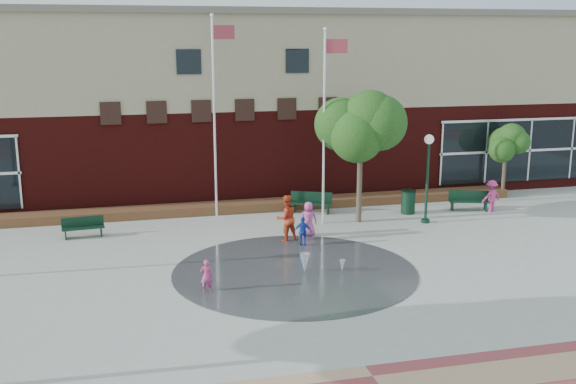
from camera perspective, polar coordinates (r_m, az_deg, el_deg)
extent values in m
plane|color=#666056|center=(20.58, 2.67, -9.54)|extent=(120.00, 120.00, 0.00)
cube|color=#A8A8A0|center=(24.19, 0.00, -6.00)|extent=(46.00, 18.00, 0.01)
cylinder|color=#383A3D|center=(23.28, 0.59, -6.78)|extent=(8.40, 8.40, 0.01)
cube|color=#4D0E0D|center=(36.57, -5.02, 4.10)|extent=(44.00, 10.00, 4.50)
cube|color=tan|center=(36.15, -5.16, 11.16)|extent=(44.00, 10.00, 4.50)
cube|color=slate|center=(36.15, -5.24, 14.81)|extent=(44.40, 10.40, 0.30)
cube|color=black|center=(37.31, 19.73, 3.35)|extent=(10.00, 0.12, 3.19)
cube|color=black|center=(30.86, -8.41, 10.85)|extent=(1.10, 0.10, 1.10)
cube|color=black|center=(31.72, 0.78, 11.04)|extent=(1.10, 0.10, 1.10)
cube|color=maroon|center=(31.32, -3.29, -1.59)|extent=(26.00, 1.20, 0.40)
cylinder|color=white|center=(29.68, -6.25, 6.11)|extent=(0.11, 0.11, 8.71)
sphere|color=white|center=(29.48, -6.47, 14.64)|extent=(0.17, 0.17, 0.17)
cube|color=#A63544|center=(29.53, -5.49, 13.32)|extent=(0.96, 0.03, 0.58)
cylinder|color=white|center=(28.36, 3.06, 5.26)|extent=(0.10, 0.10, 8.13)
sphere|color=white|center=(28.10, 3.16, 13.60)|extent=(0.17, 0.17, 0.17)
cube|color=#A63544|center=(28.16, 4.11, 12.21)|extent=(0.93, 0.18, 0.57)
cylinder|color=#112F20|center=(29.42, 11.69, 0.68)|extent=(0.12, 0.12, 3.48)
cylinder|color=#112F20|center=(29.81, 11.54, -2.43)|extent=(0.37, 0.37, 0.16)
sphere|color=white|center=(29.08, 11.86, 4.39)|extent=(0.41, 0.41, 0.41)
cube|color=#112F20|center=(28.23, -16.95, -2.92)|extent=(1.68, 0.61, 0.05)
cube|color=#112F20|center=(28.37, -17.00, -2.41)|extent=(1.64, 0.20, 0.41)
cube|color=#112F20|center=(30.72, 1.93, -0.95)|extent=(1.96, 1.25, 0.06)
cube|color=#112F20|center=(30.89, 2.00, -0.41)|extent=(1.77, 0.81, 0.48)
cube|color=#112F20|center=(32.25, 15.08, -0.76)|extent=(1.90, 1.03, 0.06)
cube|color=#112F20|center=(32.41, 15.03, -0.26)|extent=(1.76, 0.59, 0.46)
cylinder|color=#112F20|center=(31.09, 10.14, -0.89)|extent=(0.63, 0.63, 1.05)
cylinder|color=black|center=(30.97, 10.18, 0.09)|extent=(0.67, 0.67, 0.06)
cylinder|color=#44362A|center=(29.11, 6.07, 0.60)|extent=(0.23, 0.23, 3.32)
cylinder|color=#44362A|center=(35.36, 17.79, 1.30)|extent=(0.19, 0.19, 2.17)
cone|color=white|center=(23.13, 1.42, -6.92)|extent=(0.35, 0.35, 0.68)
cone|color=white|center=(23.27, 4.61, -6.84)|extent=(0.19, 0.19, 0.44)
imported|color=#CA3F80|center=(21.51, -6.92, -7.07)|extent=(0.40, 0.27, 1.07)
imported|color=red|center=(26.46, -0.15, -2.23)|extent=(1.04, 0.89, 1.86)
imported|color=#CA5097|center=(27.15, 1.75, -2.31)|extent=(0.73, 0.50, 1.42)
imported|color=#1B3CB1|center=(25.87, 1.28, -3.38)|extent=(0.74, 0.55, 1.17)
imported|color=#D03B82|center=(32.23, 16.84, -0.35)|extent=(1.06, 0.74, 1.50)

